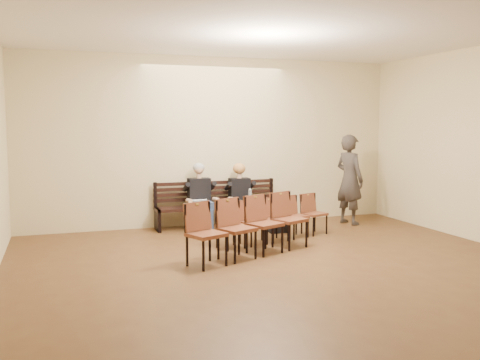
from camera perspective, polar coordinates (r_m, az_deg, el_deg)
The scene contains 11 objects.
ground at distance 6.91m, azimuth 9.20°, elevation -11.93°, with size 10.00×10.00×0.00m, color brown.
room_walls at distance 7.29m, azimuth 6.58°, elevation 9.25°, with size 8.02×10.01×3.51m.
bench at distance 11.05m, azimuth -2.34°, elevation -3.87°, with size 2.60×0.90×0.45m, color black.
seated_man at distance 10.76m, azimuth -4.26°, elevation -1.82°, with size 0.55×0.76×1.31m, color black, non-canonical shape.
seated_woman at distance 11.02m, azimuth 0.10°, elevation -1.89°, with size 0.52×0.72×1.21m, color black, non-canonical shape.
laptop at distance 10.64m, azimuth -4.26°, elevation -2.41°, with size 0.32×0.25×0.23m, color #B8B8BD.
water_bottle at distance 10.84m, azimuth 1.08°, elevation -2.21°, with size 0.07×0.07×0.24m, color silver.
bag at distance 10.53m, azimuth 4.01°, elevation -4.93°, with size 0.34×0.23×0.25m, color black.
passerby at distance 11.51m, azimuth 11.62°, elevation 0.75°, with size 0.80×0.52×2.18m, color #352F2B.
chair_row_front at distance 8.59m, azimuth 1.19°, elevation -5.01°, with size 2.32×0.52×0.96m, color brown.
chair_row_back at distance 9.74m, azimuth 3.76°, elevation -4.22°, with size 2.40×0.43×0.78m, color brown.
Camera 1 is at (-3.13, -5.79, 2.12)m, focal length 40.00 mm.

